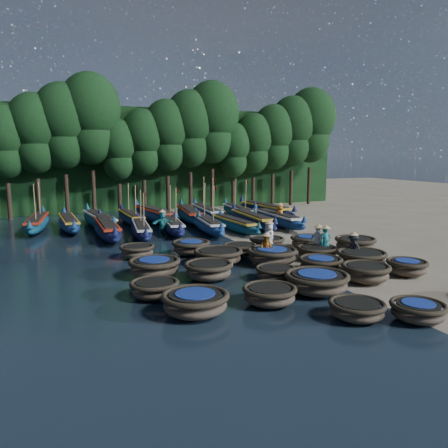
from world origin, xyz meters
name	(u,v)px	position (x,y,z in m)	size (l,w,h in m)	color
ground	(267,255)	(0.00, 0.00, 0.00)	(120.00, 120.00, 0.00)	gray
foliage_wall	(157,159)	(0.00, 23.50, 5.00)	(40.00, 3.00, 10.00)	black
coracle_2	(357,309)	(-1.78, -9.52, 0.36)	(2.30, 2.30, 0.64)	brown
coracle_3	(418,310)	(-0.02, -10.45, 0.38)	(2.22, 2.22, 0.66)	brown
coracle_5	(195,302)	(-6.68, -6.99, 0.47)	(2.40, 2.40, 0.81)	brown
coracle_6	(270,294)	(-3.80, -7.10, 0.41)	(2.47, 2.47, 0.72)	brown
coracle_7	(317,282)	(-1.40, -6.65, 0.49)	(2.88, 2.88, 0.85)	brown
coracle_8	(366,272)	(1.47, -6.21, 0.46)	(2.58, 2.58, 0.80)	brown
coracle_9	(407,267)	(3.93, -6.12, 0.43)	(2.08, 2.08, 0.73)	brown
coracle_10	(155,288)	(-7.52, -4.63, 0.39)	(2.28, 2.28, 0.69)	brown
coracle_11	(209,270)	(-4.68, -3.12, 0.45)	(2.56, 2.56, 0.79)	brown
coracle_12	(275,273)	(-2.01, -4.41, 0.36)	(1.81, 1.81, 0.63)	brown
coracle_13	(321,264)	(0.58, -4.15, 0.43)	(2.07, 2.07, 0.74)	brown
coracle_14	(361,258)	(3.09, -4.03, 0.46)	(2.53, 2.53, 0.80)	brown
coracle_15	(155,267)	(-6.79, -1.78, 0.49)	(2.82, 2.82, 0.85)	brown
coracle_16	(218,256)	(-3.29, -0.87, 0.46)	(2.64, 2.64, 0.81)	brown
coracle_17	(272,255)	(-0.77, -1.91, 0.48)	(2.92, 2.92, 0.84)	brown
coracle_18	(317,252)	(1.94, -1.92, 0.41)	(2.29, 2.29, 0.73)	brown
coracle_19	(355,244)	(5.03, -1.24, 0.48)	(2.82, 2.82, 0.84)	brown
coracle_20	(137,251)	(-6.74, 2.16, 0.40)	(1.93, 1.93, 0.71)	brown
coracle_21	(191,247)	(-3.86, 1.68, 0.46)	(2.20, 2.20, 0.80)	brown
coracle_22	(240,249)	(-1.45, 0.45, 0.39)	(1.85, 1.85, 0.68)	brown
coracle_23	(267,243)	(0.73, 1.35, 0.40)	(2.22, 2.22, 0.71)	brown
coracle_24	(308,242)	(3.02, 0.51, 0.44)	(2.10, 2.10, 0.76)	brown
long_boat_2	(107,229)	(-7.34, 8.99, 0.58)	(1.71, 8.59, 1.51)	#11143E
long_boat_3	(141,229)	(-5.16, 8.26, 0.49)	(2.22, 7.20, 3.08)	#11143E
long_boat_4	(172,225)	(-2.80, 9.02, 0.52)	(2.36, 7.67, 3.29)	#11143E
long_boat_5	(207,224)	(-0.41, 8.17, 0.54)	(2.35, 7.95, 3.40)	navy
long_boat_6	(234,224)	(1.47, 7.68, 0.50)	(1.64, 7.53, 1.33)	navy
long_boat_7	(252,220)	(3.47, 8.73, 0.58)	(2.16, 8.58, 1.51)	#11143E
long_boat_8	(277,219)	(5.46, 8.37, 0.57)	(1.84, 8.47, 1.49)	navy
long_boat_9	(37,223)	(-11.62, 13.69, 0.55)	(2.39, 8.14, 3.48)	navy
long_boat_10	(69,223)	(-9.48, 12.94, 0.52)	(1.58, 7.77, 1.37)	navy
long_boat_11	(99,220)	(-7.30, 12.97, 0.58)	(2.38, 8.65, 1.53)	navy
long_boat_12	(131,218)	(-4.73, 13.92, 0.51)	(1.48, 7.54, 3.20)	#11143E
long_boat_13	(154,214)	(-2.77, 14.21, 0.61)	(2.67, 9.05, 1.60)	navy
long_boat_14	(189,214)	(-0.01, 13.39, 0.59)	(2.78, 8.65, 1.54)	navy
long_boat_15	(206,212)	(1.84, 14.21, 0.57)	(2.17, 8.38, 3.57)	navy
long_boat_16	(239,211)	(4.71, 13.76, 0.54)	(2.08, 7.92, 3.38)	navy
long_boat_17	(265,210)	(7.17, 13.38, 0.60)	(2.22, 8.99, 1.59)	#11143E
fisherman_0	(269,237)	(0.38, 0.48, 0.94)	(0.61, 0.89, 1.97)	silver
fisherman_1	(326,241)	(2.49, -1.87, 0.96)	(0.69, 0.52, 1.92)	#1B7375
fisherman_2	(267,248)	(-0.94, -1.63, 0.83)	(0.94, 0.94, 1.73)	#AC6316
fisherman_3	(353,247)	(3.20, -3.24, 0.82)	(0.67, 1.05, 1.74)	black
fisherman_4	(318,241)	(2.27, -1.50, 0.92)	(0.75, 1.09, 1.92)	silver
fisherman_5	(163,223)	(-3.77, 7.85, 0.90)	(1.63, 0.58, 1.93)	#1B7375
fisherman_6	(280,215)	(5.55, 8.10, 0.93)	(0.80, 0.99, 1.95)	#AC6316
tree_1	(4,140)	(-13.70, 20.00, 6.65)	(4.09, 4.09, 9.65)	black
tree_2	(34,132)	(-11.40, 20.00, 7.32)	(4.51, 4.51, 10.63)	black
tree_3	(63,125)	(-9.10, 20.00, 8.00)	(4.92, 4.92, 11.60)	black
tree_4	(90,118)	(-6.80, 20.00, 8.67)	(5.34, 5.34, 12.58)	black
tree_5	(118,149)	(-4.50, 20.00, 5.97)	(3.68, 3.68, 8.68)	black
tree_6	(143,142)	(-2.20, 20.00, 6.65)	(4.09, 4.09, 9.65)	black
tree_7	(167,135)	(0.10, 20.00, 7.32)	(4.51, 4.51, 10.63)	black
tree_8	(190,128)	(2.40, 20.00, 8.00)	(4.92, 4.92, 11.60)	black
tree_9	(212,121)	(4.70, 20.00, 8.67)	(5.34, 5.34, 12.58)	black
tree_10	(233,149)	(7.00, 20.00, 5.97)	(3.68, 3.68, 8.68)	black
tree_11	(254,143)	(9.30, 20.00, 6.65)	(4.09, 4.09, 9.65)	black
tree_12	(273,137)	(11.60, 20.00, 7.32)	(4.51, 4.51, 10.63)	black
tree_13	(292,130)	(13.90, 20.00, 8.00)	(4.92, 4.92, 11.60)	black
tree_14	(311,124)	(16.20, 20.00, 8.67)	(5.34, 5.34, 12.58)	black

